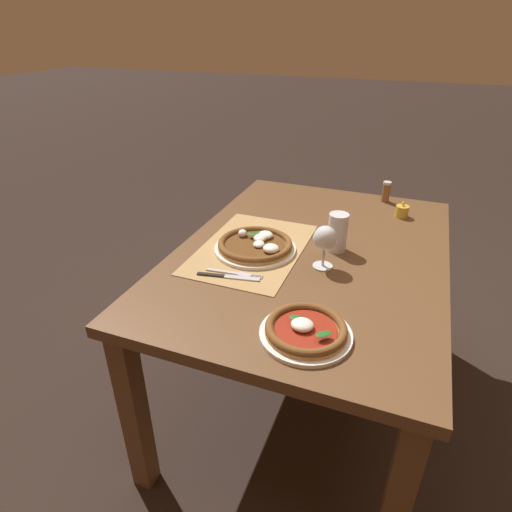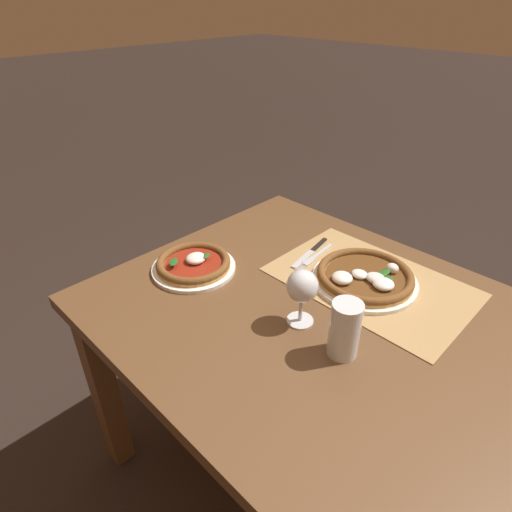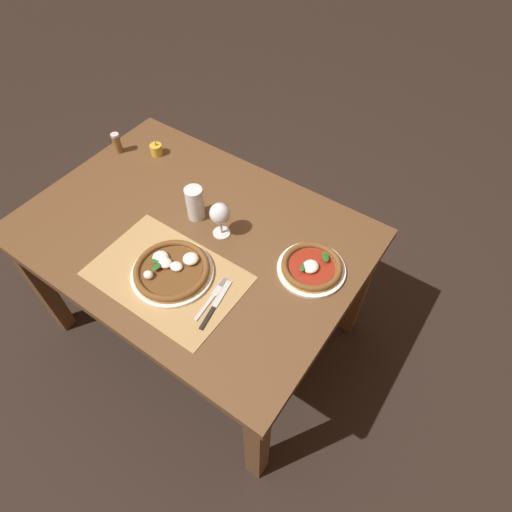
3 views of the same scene
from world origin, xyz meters
name	(u,v)px [view 2 (image 2 of 3)]	position (x,y,z in m)	size (l,w,h in m)	color
ground_plane	(324,490)	(0.00, 0.00, 0.00)	(24.00, 24.00, 0.00)	black
dining_table	(345,356)	(0.00, 0.00, 0.64)	(1.35, 0.96, 0.74)	brown
paper_placemat	(371,282)	(0.07, -0.21, 0.74)	(0.56, 0.37, 0.00)	#A88451
pizza_near	(365,277)	(0.08, -0.20, 0.76)	(0.30, 0.30, 0.05)	white
pizza_far	(194,264)	(0.49, 0.11, 0.76)	(0.25, 0.25, 0.05)	white
wine_glass	(302,288)	(0.11, 0.07, 0.85)	(0.08, 0.08, 0.16)	silver
pint_glass	(345,330)	(-0.03, 0.08, 0.81)	(0.07, 0.07, 0.15)	silver
fork	(315,257)	(0.27, -0.20, 0.75)	(0.04, 0.20, 0.00)	#B7B7BC
knife	(310,253)	(0.30, -0.21, 0.75)	(0.06, 0.21, 0.01)	black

